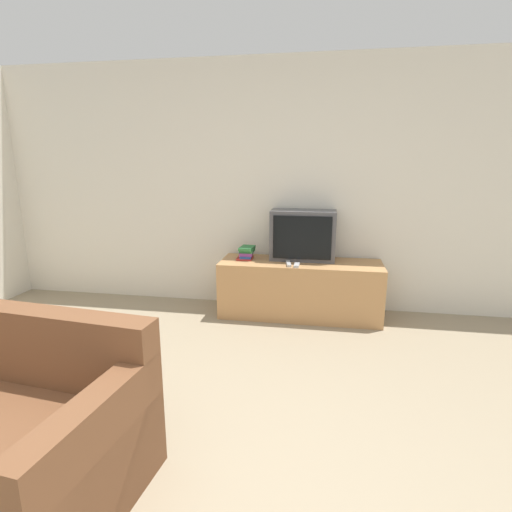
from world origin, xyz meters
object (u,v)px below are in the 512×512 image
tv_stand (300,289)px  remote_secondary (297,265)px  remote_on_stand (288,264)px  book_stack (246,253)px  television (303,235)px

tv_stand → remote_secondary: size_ratio=10.79×
remote_on_stand → tv_stand: bearing=51.9°
tv_stand → remote_on_stand: (-0.11, -0.14, 0.30)m
book_stack → remote_on_stand: 0.49m
television → remote_on_stand: (-0.12, -0.25, -0.24)m
remote_on_stand → remote_secondary: bearing=-23.5°
television → remote_on_stand: 0.37m
remote_on_stand → remote_secondary: 0.09m
tv_stand → remote_on_stand: bearing=-128.1°
television → remote_on_stand: size_ratio=3.43×
television → remote_on_stand: bearing=-115.4°
tv_stand → book_stack: 0.67m
television → book_stack: size_ratio=3.04×
remote_on_stand → remote_secondary: (0.08, -0.04, 0.00)m
book_stack → remote_on_stand: bearing=-21.1°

